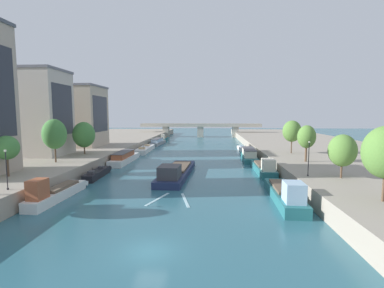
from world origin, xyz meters
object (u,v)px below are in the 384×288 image
at_px(bridge_far, 200,129).
at_px(moored_boat_right_near, 249,155).
at_px(moored_boat_right_upstream, 264,168).
at_px(lamppost_left_bank, 6,168).
at_px(moored_boat_left_second, 124,158).
at_px(barge_midriver, 176,172).
at_px(tree_right_past_mid, 307,137).
at_px(moored_boat_left_lone, 55,193).
at_px(moored_boat_left_upstream, 98,173).
at_px(tree_left_nearest, 7,148).
at_px(tree_right_end_of_row, 342,151).
at_px(moored_boat_left_far, 158,142).
at_px(tree_left_second, 54,134).
at_px(tree_left_by_lamp, 84,135).
at_px(moored_boat_left_near, 164,139).
at_px(moored_boat_right_end, 285,194).
at_px(moored_boat_left_end, 145,149).
at_px(tree_right_distant, 292,131).
at_px(moored_boat_right_lone, 242,149).
at_px(lamppost_right_bank, 309,157).

bearing_deg(bridge_far, moored_boat_right_near, -77.99).
xyz_separation_m(moored_boat_right_upstream, lamppost_left_bank, (-32.98, -22.38, 3.92)).
distance_m(moored_boat_left_second, bridge_far, 73.59).
relative_size(barge_midriver, moored_boat_right_near, 1.32).
bearing_deg(bridge_far, tree_right_past_mid, -75.03).
xyz_separation_m(moored_boat_left_second, bridge_far, (14.75, 72.04, 3.00)).
bearing_deg(moored_boat_left_lone, moored_boat_left_upstream, 90.11).
relative_size(moored_boat_right_near, tree_left_nearest, 2.83).
distance_m(tree_right_end_of_row, bridge_far, 98.55).
bearing_deg(moored_boat_left_far, moored_boat_right_near, -48.38).
bearing_deg(moored_boat_left_lone, tree_right_past_mid, 26.04).
bearing_deg(moored_boat_left_upstream, moored_boat_left_second, 89.40).
bearing_deg(moored_boat_left_lone, barge_midriver, 46.91).
xyz_separation_m(tree_right_end_of_row, tree_right_past_mid, (-0.32, 13.30, 0.76)).
xyz_separation_m(tree_right_past_mid, bridge_far, (-22.09, 82.64, -2.81)).
distance_m(tree_left_second, tree_left_by_lamp, 10.72).
bearing_deg(tree_left_nearest, moored_boat_left_lone, -18.84).
distance_m(moored_boat_right_near, bridge_far, 67.70).
height_order(moored_boat_left_near, moored_boat_right_end, moored_boat_right_end).
bearing_deg(tree_right_end_of_row, tree_left_nearest, -177.52).
relative_size(tree_left_second, tree_left_by_lamp, 1.12).
relative_size(moored_boat_left_far, tree_left_second, 2.06).
xyz_separation_m(moored_boat_left_second, tree_right_past_mid, (36.84, -10.61, 5.82)).
height_order(moored_boat_left_second, moored_boat_right_upstream, moored_boat_right_upstream).
bearing_deg(moored_boat_left_lone, moored_boat_left_near, 89.42).
bearing_deg(moored_boat_right_near, moored_boat_left_end, 154.93).
height_order(moored_boat_right_end, tree_left_nearest, tree_left_nearest).
xyz_separation_m(moored_boat_left_lone, tree_left_second, (-7.93, 14.37, 6.40)).
xyz_separation_m(tree_left_by_lamp, lamppost_left_bank, (4.12, -28.86, -1.64)).
height_order(barge_midriver, moored_boat_right_end, moored_boat_right_end).
height_order(tree_right_distant, lamppost_left_bank, tree_right_distant).
height_order(moored_boat_right_near, tree_left_nearest, tree_left_nearest).
bearing_deg(tree_right_past_mid, moored_boat_left_end, 140.76).
bearing_deg(tree_left_by_lamp, moored_boat_right_lone, 35.54).
xyz_separation_m(moored_boat_right_near, lamppost_left_bank, (-32.32, -38.37, 3.76)).
bearing_deg(moored_boat_left_upstream, moored_boat_right_near, 35.86).
relative_size(moored_boat_left_upstream, tree_left_second, 1.33).
bearing_deg(tree_left_second, moored_boat_left_upstream, -5.57).
relative_size(lamppost_left_bank, bridge_far, 0.08).
bearing_deg(barge_midriver, moored_boat_right_upstream, 13.78).
xyz_separation_m(tree_left_second, tree_right_end_of_row, (45.22, -9.60, -1.30)).
bearing_deg(moored_boat_left_second, tree_left_second, -119.39).
height_order(moored_boat_left_end, moored_boat_left_near, moored_boat_left_near).
xyz_separation_m(tree_left_by_lamp, tree_right_distant, (44.97, 4.16, 0.68)).
xyz_separation_m(barge_midriver, lamppost_right_bank, (19.55, -8.93, 4.15)).
bearing_deg(moored_boat_right_upstream, tree_left_by_lamp, 170.09).
distance_m(tree_left_by_lamp, tree_right_end_of_row, 49.15).
relative_size(moored_boat_right_lone, bridge_far, 0.20).
height_order(moored_boat_right_end, bridge_far, bridge_far).
bearing_deg(tree_left_second, moored_boat_left_far, 80.53).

